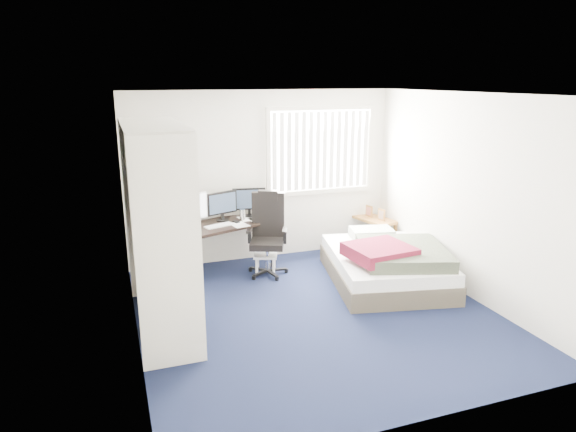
# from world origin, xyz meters

# --- Properties ---
(ground) EXTENTS (4.20, 4.20, 0.00)m
(ground) POSITION_xyz_m (0.00, 0.00, 0.00)
(ground) COLOR black
(ground) RESTS_ON ground
(room_shell) EXTENTS (4.20, 4.20, 4.20)m
(room_shell) POSITION_xyz_m (0.00, 0.00, 1.51)
(room_shell) COLOR silver
(room_shell) RESTS_ON ground
(window_assembly) EXTENTS (1.72, 0.09, 1.32)m
(window_assembly) POSITION_xyz_m (0.90, 2.04, 1.60)
(window_assembly) COLOR white
(window_assembly) RESTS_ON ground
(closet) EXTENTS (0.64, 1.84, 2.22)m
(closet) POSITION_xyz_m (-1.67, 0.27, 1.35)
(closet) COLOR beige
(closet) RESTS_ON ground
(desk) EXTENTS (1.55, 1.10, 1.15)m
(desk) POSITION_xyz_m (-0.69, 1.76, 0.73)
(desk) COLOR black
(desk) RESTS_ON ground
(office_chair) EXTENTS (0.71, 0.71, 1.16)m
(office_chair) POSITION_xyz_m (-0.14, 1.43, 0.44)
(office_chair) COLOR black
(office_chair) RESTS_ON ground
(footstool) EXTENTS (0.39, 0.35, 0.26)m
(footstool) POSITION_xyz_m (-0.17, 1.44, 0.20)
(footstool) COLOR white
(footstool) RESTS_ON ground
(nightstand) EXTENTS (0.55, 0.82, 0.69)m
(nightstand) POSITION_xyz_m (1.75, 1.85, 0.45)
(nightstand) COLOR brown
(nightstand) RESTS_ON ground
(bed) EXTENTS (1.76, 2.12, 0.62)m
(bed) POSITION_xyz_m (1.25, 0.55, 0.27)
(bed) COLOR #443D31
(bed) RESTS_ON ground
(pine_box) EXTENTS (0.47, 0.41, 0.29)m
(pine_box) POSITION_xyz_m (-1.65, 0.03, 0.14)
(pine_box) COLOR tan
(pine_box) RESTS_ON ground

